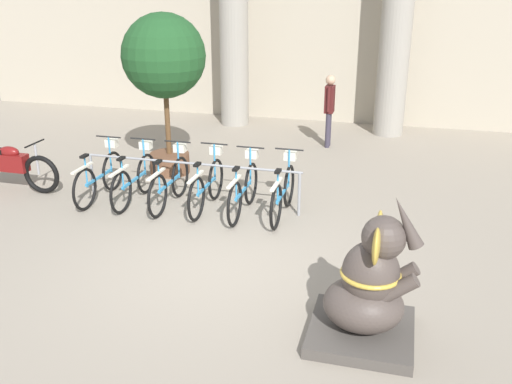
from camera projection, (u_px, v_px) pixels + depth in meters
name	position (u px, v px, depth m)	size (l,w,h in m)	color
ground_plane	(213.00, 263.00, 7.90)	(60.00, 60.00, 0.00)	gray
building_facade	(319.00, 5.00, 14.58)	(20.00, 0.20, 6.00)	#B2A893
column_left	(234.00, 22.00, 14.29)	(0.92, 0.92, 5.16)	gray
column_right	(397.00, 25.00, 13.33)	(0.92, 0.92, 5.16)	gray
bike_rack	(190.00, 171.00, 9.70)	(3.89, 0.05, 0.77)	gray
bicycle_0	(100.00, 176.00, 10.02)	(0.48, 1.70, 1.04)	black
bicycle_1	(135.00, 179.00, 9.89)	(0.48, 1.70, 1.04)	black
bicycle_2	(170.00, 182.00, 9.73)	(0.48, 1.70, 1.04)	black
bicycle_3	(207.00, 185.00, 9.60)	(0.48, 1.70, 1.04)	black
bicycle_4	(244.00, 189.00, 9.40)	(0.48, 1.70, 1.04)	black
bicycle_5	(283.00, 192.00, 9.29)	(0.48, 1.70, 1.04)	black
elephant_statue	(368.00, 291.00, 6.08)	(1.13, 1.13, 1.72)	#4C4742
motorcycle	(7.00, 166.00, 10.42)	(2.14, 0.55, 0.95)	black
person_pedestrian	(329.00, 105.00, 12.88)	(0.22, 0.47, 1.65)	#383342
potted_tree	(164.00, 63.00, 10.72)	(1.59, 1.59, 3.11)	brown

